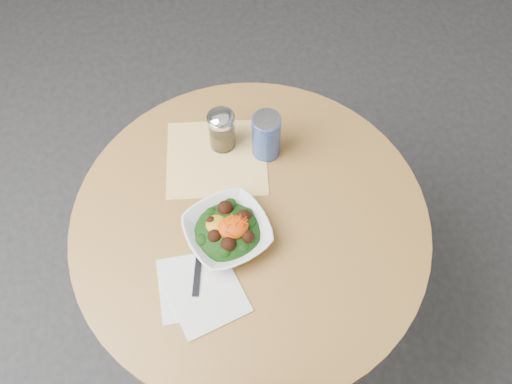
% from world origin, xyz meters
% --- Properties ---
extents(ground, '(6.00, 6.00, 0.00)m').
position_xyz_m(ground, '(0.00, 0.00, 0.00)').
color(ground, '#29292B').
rests_on(ground, ground).
extents(table, '(0.90, 0.90, 0.75)m').
position_xyz_m(table, '(0.00, 0.00, 0.55)').
color(table, black).
rests_on(table, ground).
extents(cloth_napkin, '(0.30, 0.28, 0.00)m').
position_xyz_m(cloth_napkin, '(-0.04, 0.20, 0.75)').
color(cloth_napkin, '#EFA20C').
rests_on(cloth_napkin, table).
extents(paper_napkins, '(0.21, 0.21, 0.00)m').
position_xyz_m(paper_napkins, '(-0.15, -0.15, 0.75)').
color(paper_napkins, white).
rests_on(paper_napkins, table).
extents(salad_bowl, '(0.25, 0.25, 0.07)m').
position_xyz_m(salad_bowl, '(-0.06, -0.03, 0.78)').
color(salad_bowl, white).
rests_on(salad_bowl, table).
extents(fork, '(0.08, 0.22, 0.00)m').
position_xyz_m(fork, '(-0.13, -0.05, 0.76)').
color(fork, black).
rests_on(fork, table).
extents(spice_shaker, '(0.07, 0.07, 0.13)m').
position_xyz_m(spice_shaker, '(-0.02, 0.25, 0.81)').
color(spice_shaker, silver).
rests_on(spice_shaker, table).
extents(beverage_can, '(0.07, 0.07, 0.14)m').
position_xyz_m(beverage_can, '(0.09, 0.20, 0.82)').
color(beverage_can, '#0D1D98').
rests_on(beverage_can, table).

